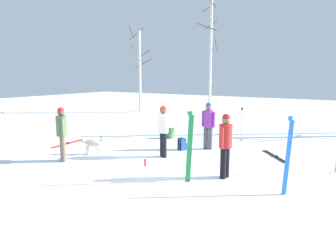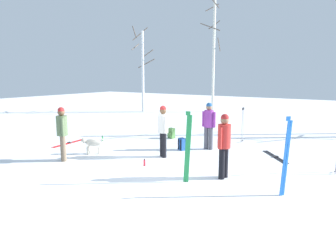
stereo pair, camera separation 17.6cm
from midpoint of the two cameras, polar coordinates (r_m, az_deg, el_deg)
ground_plane at (r=9.30m, az=-3.72°, el=-7.64°), size 60.00×60.00×0.00m
person_0 at (r=10.36m, az=-18.24°, el=-0.75°), size 0.45×0.34×1.72m
person_1 at (r=8.32m, az=10.76°, el=-2.84°), size 0.34×0.52×1.72m
person_2 at (r=11.47m, az=7.86°, el=0.57°), size 0.52×0.34×1.72m
person_3 at (r=10.30m, az=-0.41°, el=-0.34°), size 0.44×0.35×1.72m
dog at (r=11.06m, az=-13.15°, el=-3.04°), size 0.81×0.49×0.57m
ski_pair_planted_0 at (r=7.91m, az=4.25°, el=-3.91°), size 0.21×0.08×1.82m
ski_pair_planted_1 at (r=7.54m, az=21.30°, el=-5.23°), size 0.15×0.22×1.81m
ski_pair_lying_0 at (r=11.10m, az=19.31°, el=-5.28°), size 1.17×1.39×0.05m
ski_pair_lying_1 at (r=13.09m, az=-17.18°, el=-2.99°), size 0.38×1.68×0.05m
ski_poles_1 at (r=12.92m, az=13.80°, el=0.38°), size 0.07×0.24×1.42m
backpack_0 at (r=11.39m, az=3.05°, el=-3.33°), size 0.32×0.34×0.44m
backpack_1 at (r=13.47m, az=1.00°, el=-1.34°), size 0.31×0.33×0.44m
water_bottle_0 at (r=9.47m, az=-3.77°, el=-6.68°), size 0.07×0.07×0.22m
water_bottle_1 at (r=13.23m, az=-11.46°, el=-2.24°), size 0.07×0.07×0.21m
birch_tree_0 at (r=23.18m, az=-4.43°, el=10.36°), size 1.48×1.67×6.17m
birch_tree_1 at (r=23.18m, az=8.52°, el=12.76°), size 1.50×1.51×7.90m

